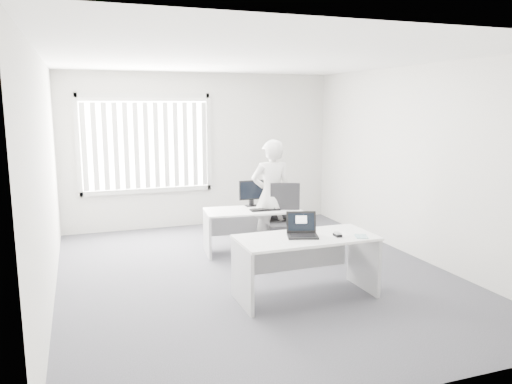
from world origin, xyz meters
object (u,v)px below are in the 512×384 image
object	(u,v)px
desk_near	(306,253)
desk_far	(253,221)
person	(271,195)
office_chair	(285,233)
monitor	(251,193)
laptop	(303,226)

from	to	relation	value
desk_near	desk_far	world-z (taller)	desk_near
desk_far	person	bearing A→B (deg)	4.40
office_chair	monitor	size ratio (longest dim) A/B	2.59
office_chair	monitor	bearing A→B (deg)	141.66
desk_far	laptop	world-z (taller)	laptop
laptop	monitor	distance (m)	2.22
monitor	person	bearing A→B (deg)	-48.97
office_chair	desk_near	bearing A→B (deg)	-83.51
desk_near	laptop	bearing A→B (deg)	-166.64
desk_far	office_chair	distance (m)	0.53
person	monitor	bearing A→B (deg)	-40.34
desk_near	desk_far	bearing A→B (deg)	88.84
monitor	office_chair	bearing A→B (deg)	-60.63
desk_near	laptop	distance (m)	0.34
person	office_chair	bearing A→B (deg)	115.44
monitor	desk_near	bearing A→B (deg)	-93.52
office_chair	person	xyz separation A→B (m)	(-0.10, 0.31, 0.53)
desk_near	desk_far	size ratio (longest dim) A/B	1.07
person	laptop	xyz separation A→B (m)	(-0.38, -1.95, 0.01)
desk_far	person	distance (m)	0.49
desk_near	person	bearing A→B (deg)	79.96
desk_far	laptop	size ratio (longest dim) A/B	4.32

